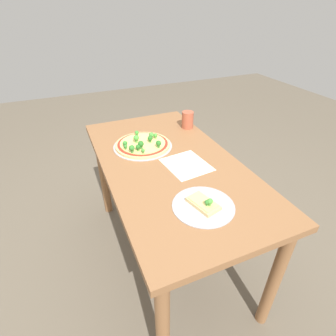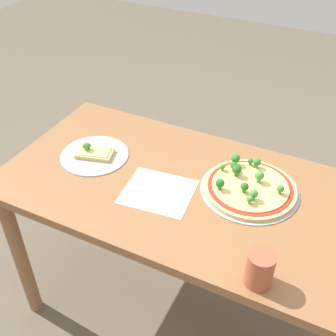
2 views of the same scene
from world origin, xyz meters
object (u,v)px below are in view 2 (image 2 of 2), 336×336
object	(u,v)px
dining_table	(182,207)
drinking_cup	(260,269)
pizza_tray_whole	(249,187)
pizza_tray_slice	(94,154)

from	to	relation	value
dining_table	drinking_cup	bearing A→B (deg)	-38.48
dining_table	pizza_tray_whole	xyz separation A→B (m)	(0.22, 0.08, 0.12)
pizza_tray_whole	drinking_cup	xyz separation A→B (m)	(0.14, -0.37, 0.04)
dining_table	pizza_tray_whole	bearing A→B (deg)	20.19
dining_table	pizza_tray_slice	xyz separation A→B (m)	(-0.39, 0.01, 0.12)
pizza_tray_slice	drinking_cup	xyz separation A→B (m)	(0.76, -0.30, 0.05)
pizza_tray_slice	drinking_cup	size ratio (longest dim) A/B	2.40
pizza_tray_slice	pizza_tray_whole	bearing A→B (deg)	6.58
dining_table	drinking_cup	size ratio (longest dim) A/B	11.93
pizza_tray_slice	drinking_cup	world-z (taller)	drinking_cup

